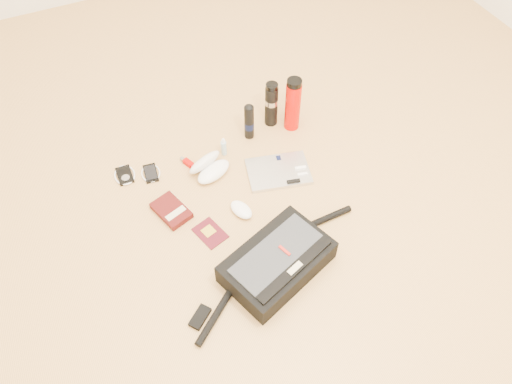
% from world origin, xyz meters
% --- Properties ---
extents(ground, '(4.00, 4.00, 0.00)m').
position_xyz_m(ground, '(0.00, 0.00, 0.00)').
color(ground, tan).
rests_on(ground, ground).
extents(messenger_bag, '(0.83, 0.39, 0.12)m').
position_xyz_m(messenger_bag, '(-0.02, -0.28, 0.05)').
color(messenger_bag, black).
rests_on(messenger_bag, ground).
extents(laptop, '(0.32, 0.26, 0.03)m').
position_xyz_m(laptop, '(0.21, 0.17, 0.01)').
color(laptop, silver).
rests_on(laptop, ground).
extents(book, '(0.16, 0.20, 0.03)m').
position_xyz_m(book, '(-0.31, 0.16, 0.02)').
color(book, '#410C0B').
rests_on(book, ground).
extents(passport, '(0.13, 0.16, 0.01)m').
position_xyz_m(passport, '(-0.20, -0.01, 0.00)').
color(passport, '#470B15').
rests_on(passport, ground).
extents(mouse, '(0.10, 0.13, 0.04)m').
position_xyz_m(mouse, '(-0.04, 0.04, 0.02)').
color(mouse, white).
rests_on(mouse, ground).
extents(sunglasses_case, '(0.22, 0.21, 0.10)m').
position_xyz_m(sunglasses_case, '(-0.08, 0.31, 0.04)').
color(sunglasses_case, white).
rests_on(sunglasses_case, ground).
extents(ipod, '(0.10, 0.11, 0.01)m').
position_xyz_m(ipod, '(-0.44, 0.45, 0.01)').
color(ipod, black).
rests_on(ipod, ground).
extents(phone, '(0.10, 0.12, 0.01)m').
position_xyz_m(phone, '(-0.33, 0.41, 0.01)').
color(phone, black).
rests_on(phone, ground).
extents(inhaler, '(0.05, 0.09, 0.02)m').
position_xyz_m(inhaler, '(-0.15, 0.40, 0.01)').
color(inhaler, '#AF0400').
rests_on(inhaler, ground).
extents(spray_bottle, '(0.03, 0.03, 0.10)m').
position_xyz_m(spray_bottle, '(0.03, 0.39, 0.04)').
color(spray_bottle, '#A3D0E5').
rests_on(spray_bottle, ground).
extents(aerosol_can, '(0.06, 0.06, 0.20)m').
position_xyz_m(aerosol_can, '(0.19, 0.44, 0.10)').
color(aerosol_can, black).
rests_on(aerosol_can, ground).
extents(thermos_black, '(0.08, 0.08, 0.24)m').
position_xyz_m(thermos_black, '(0.32, 0.49, 0.12)').
color(thermos_black, black).
rests_on(thermos_black, ground).
extents(thermos_red, '(0.09, 0.09, 0.29)m').
position_xyz_m(thermos_red, '(0.41, 0.42, 0.14)').
color(thermos_red, '#CE0700').
rests_on(thermos_red, ground).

